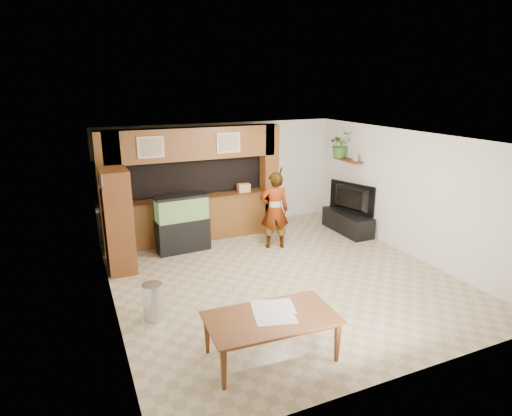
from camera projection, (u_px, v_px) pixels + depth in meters
name	position (u px, v px, depth m)	size (l,w,h in m)	color
floor	(279.00, 275.00, 8.16)	(6.50, 6.50, 0.00)	tan
ceiling	(281.00, 138.00, 7.43)	(6.50, 6.50, 0.00)	white
wall_back	(221.00, 176.00, 10.65)	(6.00, 6.00, 0.00)	silver
wall_left	(107.00, 232.00, 6.63)	(6.50, 6.50, 0.00)	silver
wall_right	(408.00, 193.00, 8.95)	(6.50, 6.50, 0.00)	silver
partition	(190.00, 184.00, 9.74)	(4.20, 0.99, 2.60)	brown
wall_clock	(100.00, 181.00, 7.35)	(0.05, 0.25, 0.25)	black
wall_shelf	(348.00, 160.00, 10.50)	(0.25, 0.90, 0.04)	#5E2E16
pantry_cabinet	(118.00, 221.00, 8.13)	(0.50, 0.82, 2.00)	#5E2E16
trash_can	(153.00, 302.00, 6.55)	(0.32, 0.32, 0.59)	#B2B2B7
aquarium	(182.00, 224.00, 9.18)	(1.13, 0.42, 1.25)	black
tv_stand	(347.00, 222.00, 10.46)	(0.53, 1.45, 0.48)	black
television	(349.00, 198.00, 10.29)	(1.26, 0.17, 0.73)	black
photo_frame	(356.00, 158.00, 10.19)	(0.03, 0.13, 0.18)	tan
potted_plant	(340.00, 145.00, 10.65)	(0.58, 0.51, 0.65)	#39702D
person	(275.00, 210.00, 9.32)	(0.62, 0.41, 1.70)	tan
microphone	(281.00, 171.00, 8.94)	(0.04, 0.04, 0.17)	black
dining_table	(272.00, 338.00, 5.61)	(1.71, 0.95, 0.60)	#5E2E16
newspaper_a	(273.00, 307.00, 5.78)	(0.57, 0.41, 0.01)	silver
newspaper_b	(275.00, 317.00, 5.53)	(0.53, 0.38, 0.01)	silver
counter_box	(244.00, 188.00, 10.10)	(0.29, 0.19, 0.19)	tan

